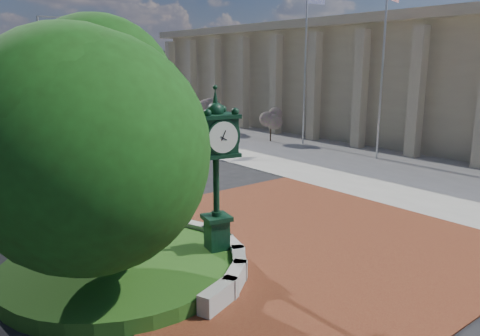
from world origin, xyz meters
name	(u,v)px	position (x,y,z in m)	size (l,w,h in m)	color
ground	(260,234)	(0.00, 0.00, 0.00)	(200.00, 200.00, 0.00)	black
plaza	(281,242)	(0.00, -1.00, 0.02)	(12.00, 12.00, 0.04)	maroon
sidewalk	(338,143)	(16.00, 10.00, 0.02)	(20.00, 50.00, 0.04)	#9E9B93
planter_wall	(192,245)	(-2.71, 0.00, 0.27)	(2.96, 6.77, 0.54)	#9E9B93
grass_bed	(119,269)	(-5.00, 0.00, 0.20)	(6.10, 6.10, 0.40)	#204313
civic_building	(382,78)	(23.60, 12.00, 4.33)	(17.35, 44.00, 8.60)	tan
tree_planter	(111,138)	(-5.00, 0.00, 3.72)	(5.20, 5.20, 6.33)	#38281C
post_clock	(216,170)	(-2.43, -0.90, 2.69)	(1.18, 1.18, 4.90)	black
parked_car	(50,111)	(4.42, 36.48, 0.83)	(1.97, 4.88, 1.66)	#520B17
flagpole_a	(382,68)	(13.36, 4.95, 5.22)	(1.56, 0.46, 10.19)	silver
flagpole_b	(305,63)	(13.65, 11.19, 5.49)	(1.67, 0.26, 10.72)	silver
street_lamp_near	(45,65)	(2.01, 28.71, 5.35)	(2.04, 0.47, 9.12)	slate
shrub_near	(271,119)	(12.68, 13.45, 1.59)	(1.20, 1.20, 2.20)	#38281C
shrub_mid	(211,112)	(12.24, 20.16, 1.59)	(1.20, 1.20, 2.20)	#38281C
shrub_far	(213,111)	(13.07, 21.06, 1.59)	(1.20, 1.20, 2.20)	#38281C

